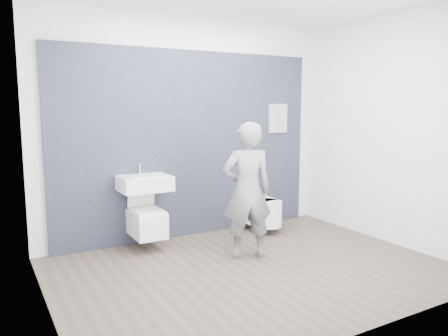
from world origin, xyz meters
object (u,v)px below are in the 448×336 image
washbasin (145,183)px  toilet_square (147,221)px  toilet_rounded (263,212)px  visitor (247,191)px

washbasin → toilet_square: 0.46m
toilet_rounded → washbasin: bearing=176.4°
toilet_square → visitor: (0.88, -0.84, 0.43)m
toilet_square → visitor: visitor is taller
toilet_square → toilet_rounded: toilet_square is taller
visitor → toilet_square: bearing=-27.0°
toilet_square → toilet_rounded: 1.63m
washbasin → toilet_square: size_ratio=0.86×
washbasin → toilet_rounded: size_ratio=0.92×
toilet_square → toilet_rounded: size_ratio=1.07×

